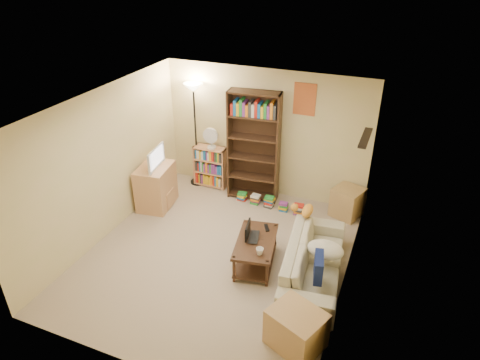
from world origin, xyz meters
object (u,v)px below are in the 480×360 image
Objects in this scene: floor_lamp at (194,105)px; mug at (260,251)px; tabby_cat at (305,210)px; television at (153,158)px; desk_fan at (211,138)px; tall_bookshelf at (254,144)px; short_bookshelf at (211,167)px; end_cabinet at (296,329)px; sofa at (314,261)px; coffee_table at (256,248)px; side_table at (347,202)px; tv_stand at (156,186)px; laptop at (257,238)px.

mug is at bearing -46.37° from floor_lamp.
floor_lamp is (-2.59, 1.24, 1.03)m from tabby_cat.
desk_fan is at bearing -39.93° from television.
tall_bookshelf is 2.49× the size of short_bookshelf.
television is at bearing 154.15° from mug.
tall_bookshelf is 1.01× the size of floor_lamp.
floor_lamp reaches higher than television.
sofa is at bearing 94.38° from end_cabinet.
end_cabinet is at bearing -66.70° from tall_bookshelf.
mug is (-0.73, -0.34, 0.22)m from sofa.
coffee_table is 1.68× the size of television.
sofa is 3.78× the size of side_table.
tabby_cat is 0.70× the size of television.
tabby_cat is at bearing -114.08° from side_table.
short_bookshelf reaches higher than sofa.
sofa is 1.87× the size of coffee_table.
desk_fan is at bearing 179.24° from side_table.
mug is at bearing -51.22° from short_bookshelf.
tv_stand is (-2.35, 0.93, 0.11)m from coffee_table.
tall_bookshelf is at bearing 139.37° from tabby_cat.
sofa is 1.31m from end_cabinet.
sofa is 13.22× the size of mug.
side_table is at bearing -4.75° from tall_bookshelf.
floor_lamp reaches higher than mug.
end_cabinet is (1.00, -1.31, -0.21)m from laptop.
laptop is at bearing -48.76° from desk_fan.
coffee_table is 0.18m from laptop.
side_table is (3.11, -0.08, -1.42)m from floor_lamp.
mug is at bearing -167.58° from laptop.
sofa is at bearing -36.83° from desk_fan.
floor_lamp reaches higher than laptop.
mug is 0.07× the size of tall_bookshelf.
sofa reaches higher than mug.
tabby_cat is 1.33m from side_table.
sofa is 4.49× the size of tabby_cat.
coffee_table is at bearing 119.71° from mug.
desk_fan is 0.78× the size of side_table.
tall_bookshelf is at bearing -4.28° from desk_fan.
end_cabinet is at bearing -50.83° from short_bookshelf.
desk_fan is at bearing 129.19° from mug.
short_bookshelf is (-1.90, 2.32, -0.08)m from mug.
desk_fan is at bearing 119.78° from coffee_table.
desk_fan is 0.70m from floor_lamp.
laptop is at bearing -28.13° from tv_stand.
floor_lamp is 4.70m from end_cabinet.
tall_bookshelf is (-1.31, 1.13, 0.47)m from tabby_cat.
television is 1.39m from short_bookshelf.
tall_bookshelf reaches higher than tabby_cat.
floor_lamp reaches higher than side_table.
tall_bookshelf reaches higher than coffee_table.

